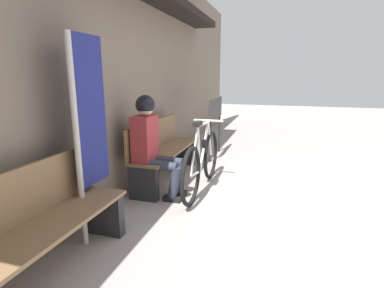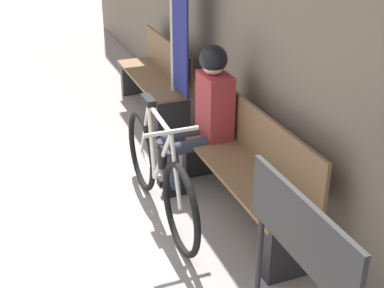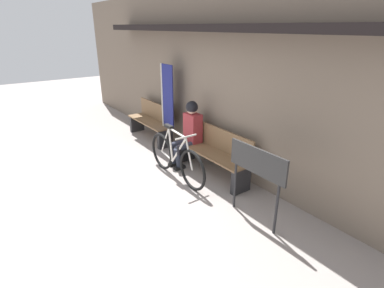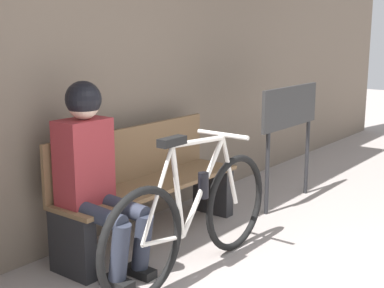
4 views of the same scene
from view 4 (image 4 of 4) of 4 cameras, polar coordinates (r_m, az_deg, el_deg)
name	(u,v)px [view 4 (image 4 of 4)]	position (r m, az deg, el deg)	size (l,w,h in m)	color
storefront_wall	(43,12)	(3.74, -15.57, 13.36)	(12.00, 0.56, 3.20)	#756656
park_bench_near	(147,188)	(4.02, -4.81, -4.69)	(1.64, 0.42, 0.84)	brown
bicycle	(194,217)	(3.45, 0.24, -7.78)	(1.67, 0.40, 0.93)	black
person_seated	(93,165)	(3.45, -10.49, -2.23)	(0.34, 0.60, 1.24)	#2D3342
signboard	(290,116)	(4.81, 10.42, 2.98)	(0.95, 0.04, 1.07)	#232326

